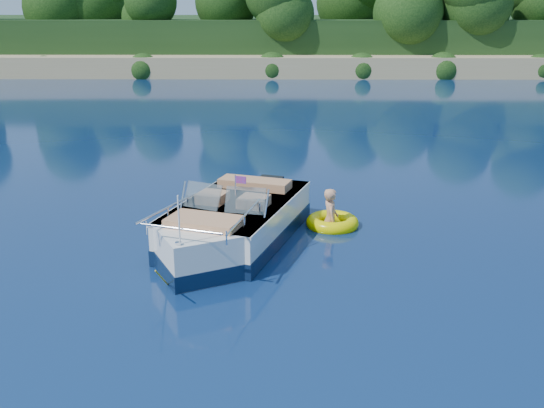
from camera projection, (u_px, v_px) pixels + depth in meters
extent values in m
plane|color=#09153F|center=(145.00, 285.00, 10.89)|extent=(160.00, 160.00, 0.00)
cube|color=tan|center=(248.00, 67.00, 46.92)|extent=(170.00, 8.00, 2.00)
cube|color=black|center=(258.00, 43.00, 72.48)|extent=(170.00, 56.00, 6.00)
cylinder|color=black|center=(25.00, 31.00, 48.69)|extent=(0.44, 0.44, 3.20)
cylinder|color=black|center=(249.00, 28.00, 49.88)|extent=(0.44, 0.44, 3.60)
cylinder|color=black|center=(501.00, 36.00, 47.93)|extent=(0.44, 0.44, 2.60)
sphere|color=black|center=(504.00, 3.00, 47.17)|extent=(4.29, 4.29, 4.29)
cube|color=white|center=(238.00, 225.00, 13.03)|extent=(3.20, 4.37, 1.09)
cube|color=white|center=(201.00, 256.00, 11.37)|extent=(1.96, 1.96, 1.09)
cube|color=#0B1A34|center=(238.00, 231.00, 13.08)|extent=(3.25, 4.41, 0.31)
cube|color=#0B1A34|center=(201.00, 263.00, 11.41)|extent=(2.00, 2.00, 0.31)
cube|color=#A88359|center=(243.00, 207.00, 13.22)|extent=(2.44, 3.12, 0.10)
cube|color=white|center=(238.00, 202.00, 12.88)|extent=(3.24, 4.38, 0.06)
cube|color=black|center=(271.00, 195.00, 14.95)|extent=(0.65, 0.52, 0.93)
cube|color=#8C9EA5|center=(203.00, 196.00, 12.28)|extent=(0.84, 0.60, 0.50)
cube|color=#8C9EA5|center=(245.00, 200.00, 11.99)|extent=(0.84, 0.42, 0.50)
cube|color=tan|center=(213.00, 202.00, 12.78)|extent=(0.72, 0.72, 0.41)
cube|color=tan|center=(254.00, 206.00, 12.49)|extent=(0.72, 0.72, 0.41)
cube|color=tan|center=(255.00, 188.00, 13.80)|extent=(1.71, 1.05, 0.39)
cube|color=tan|center=(204.00, 227.00, 11.38)|extent=(1.54, 1.17, 0.35)
cylinder|color=white|center=(179.00, 220.00, 10.36)|extent=(0.04, 0.04, 0.88)
cube|color=red|center=(241.00, 180.00, 11.89)|extent=(0.22, 0.09, 0.14)
cube|color=silver|center=(179.00, 243.00, 10.44)|extent=(0.12, 0.09, 0.05)
cylinder|color=yellow|center=(162.00, 278.00, 10.32)|extent=(0.05, 1.12, 0.79)
torus|color=#FFF100|center=(332.00, 223.00, 13.86)|extent=(1.32, 1.32, 0.32)
torus|color=#B60915|center=(332.00, 222.00, 13.86)|extent=(1.08, 1.08, 0.11)
imported|color=tan|center=(330.00, 227.00, 13.81)|extent=(0.43, 0.84, 1.60)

